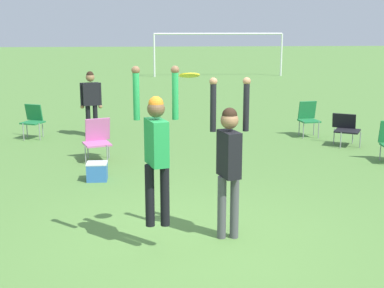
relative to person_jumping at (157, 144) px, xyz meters
name	(u,v)px	position (x,y,z in m)	size (l,w,h in m)	color
ground_plane	(197,241)	(0.52, 0.19, -1.41)	(120.00, 120.00, 0.00)	#56843D
person_jumping	(157,144)	(0.00, 0.00, 0.00)	(0.58, 0.47, 2.07)	black
person_defending	(229,155)	(0.96, 0.29, -0.23)	(0.54, 0.43, 2.21)	#4C4C51
frisbee	(189,75)	(0.43, 0.17, 0.84)	(0.26, 0.26, 0.09)	yellow
camping_chair_1	(308,116)	(4.01, 6.81, -0.88)	(0.53, 0.57, 0.91)	gray
camping_chair_2	(97,137)	(-1.22, 4.77, -0.92)	(0.67, 0.73, 0.89)	gray
camping_chair_3	(33,118)	(-3.06, 7.15, -0.90)	(0.62, 0.67, 0.86)	gray
camping_chair_5	(346,127)	(4.62, 5.74, -0.98)	(0.75, 0.81, 0.74)	gray
person_spectator_near	(91,98)	(-1.59, 7.24, -0.40)	(0.57, 0.31, 1.69)	black
cooler_box	(97,171)	(-1.09, 3.21, -1.24)	(0.38, 0.35, 0.34)	#336BB7
soccer_goal	(218,42)	(3.68, 22.77, 0.43)	(7.10, 0.10, 2.35)	white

